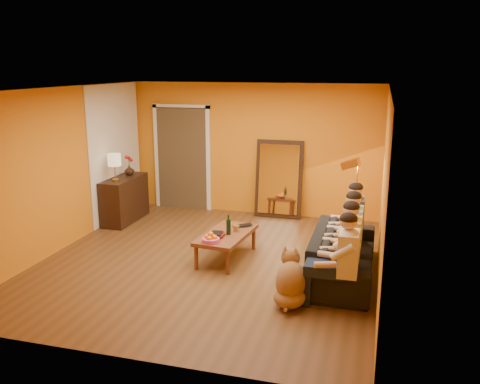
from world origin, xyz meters
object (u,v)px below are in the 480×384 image
(table_lamp, at_px, (115,168))
(floor_lamp, at_px, (356,204))
(person_far_right, at_px, (355,222))
(dog, at_px, (291,278))
(person_mid_left, at_px, (351,246))
(coffee_table, at_px, (226,246))
(wine_bottle, at_px, (228,225))
(person_mid_right, at_px, (353,233))
(laptop, at_px, (244,226))
(person_far_left, at_px, (348,261))
(tumbler, at_px, (236,228))
(sofa, at_px, (342,254))
(vase, at_px, (129,170))
(sideboard, at_px, (125,199))
(mirror_frame, at_px, (279,179))

(table_lamp, xyz_separation_m, floor_lamp, (4.34, 0.07, -0.39))
(floor_lamp, xyz_separation_m, person_far_right, (0.03, -0.65, -0.11))
(dog, relative_size, person_mid_left, 0.60)
(coffee_table, bearing_deg, wine_bottle, -39.12)
(dog, relative_size, person_mid_right, 0.60)
(dog, relative_size, laptop, 2.25)
(coffee_table, xyz_separation_m, wine_bottle, (0.05, -0.05, 0.37))
(person_far_left, distance_m, tumbler, 2.20)
(sofa, height_order, wine_bottle, wine_bottle)
(sofa, xyz_separation_m, person_mid_right, (0.13, 0.10, 0.29))
(dog, xyz_separation_m, vase, (-3.69, 2.90, 0.58))
(person_far_right, xyz_separation_m, vase, (-4.37, 1.13, 0.34))
(person_mid_left, distance_m, laptop, 1.98)
(coffee_table, height_order, dog, dog)
(person_far_left, bearing_deg, dog, -169.83)
(coffee_table, distance_m, person_mid_right, 1.95)
(table_lamp, height_order, wine_bottle, table_lamp)
(sideboard, distance_m, person_mid_left, 4.80)
(tumbler, bearing_deg, coffee_table, -135.00)
(table_lamp, relative_size, person_far_right, 0.42)
(person_far_right, bearing_deg, mirror_frame, 128.86)
(wine_bottle, bearing_deg, mirror_frame, 83.73)
(laptop, bearing_deg, wine_bottle, -145.66)
(person_far_left, bearing_deg, sofa, 97.41)
(floor_lamp, height_order, person_mid_left, floor_lamp)
(wine_bottle, bearing_deg, dog, -46.03)
(sideboard, bearing_deg, person_far_right, -11.39)
(wine_bottle, distance_m, laptop, 0.44)
(table_lamp, xyz_separation_m, coffee_table, (2.46, -1.08, -0.90))
(table_lamp, height_order, vase, table_lamp)
(sideboard, relative_size, coffee_table, 0.97)
(person_mid_left, xyz_separation_m, tumbler, (-1.79, 0.72, -0.14))
(wine_bottle, bearing_deg, coffee_table, 135.00)
(dog, relative_size, person_far_left, 0.60)
(mirror_frame, xyz_separation_m, person_mid_left, (1.58, -3.06, -0.15))
(person_mid_right, relative_size, laptop, 3.76)
(floor_lamp, bearing_deg, table_lamp, -168.32)
(table_lamp, height_order, person_mid_left, table_lamp)
(tumbler, bearing_deg, floor_lamp, 30.33)
(tumbler, distance_m, vase, 3.03)
(mirror_frame, xyz_separation_m, tumbler, (-0.21, -2.34, -0.29))
(tumbler, relative_size, laptop, 0.33)
(person_mid_right, bearing_deg, mirror_frame, 122.18)
(mirror_frame, bearing_deg, vase, -163.43)
(sofa, xyz_separation_m, wine_bottle, (-1.73, 0.10, 0.26))
(sofa, bearing_deg, dog, 153.97)
(dog, height_order, tumbler, dog)
(sideboard, bearing_deg, mirror_frame, 21.16)
(tumbler, bearing_deg, person_far_left, -35.40)
(mirror_frame, distance_m, person_far_right, 2.52)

